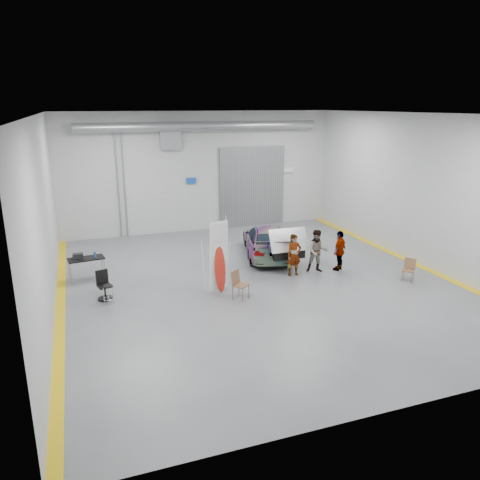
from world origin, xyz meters
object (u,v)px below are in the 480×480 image
object	(u,v)px
surfboard_display	(218,262)
folding_chair_near	(241,290)
person_b	(317,251)
folding_chair_far	(408,275)
person_c	(340,251)
work_table	(84,258)
person_a	(294,255)
shop_stool	(108,295)
sedan_car	(267,241)
office_chair	(105,287)

from	to	relation	value
surfboard_display	folding_chair_near	xyz separation A→B (m)	(0.53, -0.84, -0.78)
person_b	folding_chair_near	xyz separation A→B (m)	(-3.70, -1.52, -0.54)
folding_chair_far	person_c	bearing A→B (deg)	-178.78
person_b	folding_chair_near	size ratio (longest dim) A/B	1.73
work_table	person_a	bearing A→B (deg)	-16.54
shop_stool	folding_chair_near	bearing A→B (deg)	-13.44
person_b	folding_chair_near	distance (m)	4.04
shop_stool	work_table	bearing A→B (deg)	103.28
person_a	folding_chair_far	world-z (taller)	person_a
person_a	person_c	world-z (taller)	person_a
surfboard_display	shop_stool	world-z (taller)	surfboard_display
sedan_car	surfboard_display	world-z (taller)	surfboard_display
shop_stool	folding_chair_far	bearing A→B (deg)	-8.44
sedan_car	office_chair	distance (m)	7.42
surfboard_display	folding_chair_far	size ratio (longest dim) A/B	3.12
surfboard_display	folding_chair_far	world-z (taller)	surfboard_display
person_a	surfboard_display	xyz separation A→B (m)	(-3.21, -0.62, 0.27)
person_a	person_c	bearing A→B (deg)	-3.74
person_a	shop_stool	size ratio (longest dim) A/B	2.45
person_b	person_c	distance (m)	0.93
sedan_car	work_table	xyz separation A→B (m)	(-7.52, -0.39, 0.16)
sedan_car	surfboard_display	size ratio (longest dim) A/B	1.70
person_b	person_c	world-z (taller)	person_b
office_chair	person_a	bearing A→B (deg)	-15.51
person_b	work_table	bearing A→B (deg)	-175.58
folding_chair_near	sedan_car	bearing A→B (deg)	18.38
person_b	work_table	xyz separation A→B (m)	(-8.56, 2.19, -0.03)
sedan_car	office_chair	world-z (taller)	sedan_car
surfboard_display	shop_stool	distance (m)	3.77
person_a	shop_stool	xyz separation A→B (m)	(-6.90, -0.46, -0.48)
person_b	work_table	world-z (taller)	person_b
folding_chair_far	office_chair	bearing A→B (deg)	-141.23
folding_chair_near	shop_stool	bearing A→B (deg)	128.05
work_table	sedan_car	bearing A→B (deg)	2.94
person_a	office_chair	xyz separation A→B (m)	(-6.97, 0.07, -0.38)
work_table	office_chair	size ratio (longest dim) A/B	1.40
sedan_car	work_table	distance (m)	7.54
sedan_car	person_a	distance (m)	2.63
sedan_car	work_table	bearing A→B (deg)	18.99
shop_stool	work_table	xyz separation A→B (m)	(-0.64, 2.70, 0.49)
surfboard_display	office_chair	xyz separation A→B (m)	(-3.76, 0.69, -0.65)
person_b	folding_chair_far	distance (m)	3.41
person_b	surfboard_display	size ratio (longest dim) A/B	0.63
shop_stool	person_c	bearing A→B (deg)	2.54
surfboard_display	person_a	bearing A→B (deg)	-8.00
person_a	person_b	xyz separation A→B (m)	(1.02, 0.05, 0.03)
person_c	person_a	bearing A→B (deg)	-36.83
office_chair	surfboard_display	bearing A→B (deg)	-25.37
sedan_car	person_c	bearing A→B (deg)	142.08
person_c	office_chair	bearing A→B (deg)	-35.72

